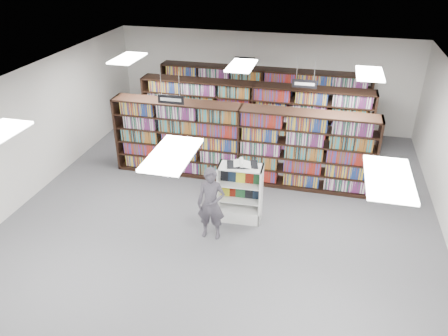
% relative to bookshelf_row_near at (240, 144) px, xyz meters
% --- Properties ---
extents(floor, '(12.00, 12.00, 0.00)m').
position_rel_bookshelf_row_near_xyz_m(floor, '(0.00, -2.00, -1.05)').
color(floor, '#4A494E').
rests_on(floor, ground).
extents(ceiling, '(10.00, 12.00, 0.10)m').
position_rel_bookshelf_row_near_xyz_m(ceiling, '(0.00, -2.00, 2.15)').
color(ceiling, silver).
rests_on(ceiling, wall_back).
extents(wall_back, '(10.00, 0.10, 3.20)m').
position_rel_bookshelf_row_near_xyz_m(wall_back, '(0.00, 4.00, 0.55)').
color(wall_back, silver).
rests_on(wall_back, ground).
extents(wall_left, '(0.10, 12.00, 3.20)m').
position_rel_bookshelf_row_near_xyz_m(wall_left, '(-5.00, -2.00, 0.55)').
color(wall_left, silver).
rests_on(wall_left, ground).
extents(bookshelf_row_near, '(7.00, 0.60, 2.10)m').
position_rel_bookshelf_row_near_xyz_m(bookshelf_row_near, '(0.00, 0.00, 0.00)').
color(bookshelf_row_near, black).
rests_on(bookshelf_row_near, floor).
extents(bookshelf_row_mid, '(7.00, 0.60, 2.10)m').
position_rel_bookshelf_row_near_xyz_m(bookshelf_row_mid, '(0.00, 2.00, 0.00)').
color(bookshelf_row_mid, black).
rests_on(bookshelf_row_mid, floor).
extents(bookshelf_row_far, '(7.00, 0.60, 2.10)m').
position_rel_bookshelf_row_near_xyz_m(bookshelf_row_far, '(0.00, 3.70, 0.00)').
color(bookshelf_row_far, black).
rests_on(bookshelf_row_far, floor).
extents(aisle_sign_left, '(0.65, 0.02, 0.80)m').
position_rel_bookshelf_row_near_xyz_m(aisle_sign_left, '(-1.50, -1.00, 1.48)').
color(aisle_sign_left, '#B2B2B7').
rests_on(aisle_sign_left, ceiling).
extents(aisle_sign_right, '(0.65, 0.02, 0.80)m').
position_rel_bookshelf_row_near_xyz_m(aisle_sign_right, '(1.50, 1.00, 1.48)').
color(aisle_sign_right, '#B2B2B7').
rests_on(aisle_sign_right, ceiling).
extents(aisle_sign_center, '(0.65, 0.02, 0.80)m').
position_rel_bookshelf_row_near_xyz_m(aisle_sign_center, '(-0.50, 3.00, 1.48)').
color(aisle_sign_center, '#B2B2B7').
rests_on(aisle_sign_center, ceiling).
extents(troffer_front_center, '(0.60, 1.20, 0.04)m').
position_rel_bookshelf_row_near_xyz_m(troffer_front_center, '(0.00, -5.00, 2.11)').
color(troffer_front_center, white).
rests_on(troffer_front_center, ceiling).
extents(troffer_front_right, '(0.60, 1.20, 0.04)m').
position_rel_bookshelf_row_near_xyz_m(troffer_front_right, '(3.00, -5.00, 2.11)').
color(troffer_front_right, white).
rests_on(troffer_front_right, ceiling).
extents(troffer_back_left, '(0.60, 1.20, 0.04)m').
position_rel_bookshelf_row_near_xyz_m(troffer_back_left, '(-3.00, 0.00, 2.11)').
color(troffer_back_left, white).
rests_on(troffer_back_left, ceiling).
extents(troffer_back_center, '(0.60, 1.20, 0.04)m').
position_rel_bookshelf_row_near_xyz_m(troffer_back_center, '(0.00, 0.00, 2.11)').
color(troffer_back_center, white).
rests_on(troffer_back_center, ceiling).
extents(troffer_back_right, '(0.60, 1.20, 0.04)m').
position_rel_bookshelf_row_near_xyz_m(troffer_back_right, '(3.00, 0.00, 2.11)').
color(troffer_back_right, white).
rests_on(troffer_back_right, ceiling).
extents(endcap_display, '(1.03, 0.54, 1.41)m').
position_rel_bookshelf_row_near_xyz_m(endcap_display, '(0.40, -1.85, -0.57)').
color(endcap_display, white).
rests_on(endcap_display, floor).
extents(open_book, '(0.76, 0.55, 0.13)m').
position_rel_bookshelf_row_near_xyz_m(open_book, '(0.42, -1.82, 0.39)').
color(open_book, black).
rests_on(open_book, endcap_display).
extents(shopper, '(0.63, 0.42, 1.69)m').
position_rel_bookshelf_row_near_xyz_m(shopper, '(-0.07, -2.70, -0.20)').
color(shopper, '#46414B').
rests_on(shopper, floor).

